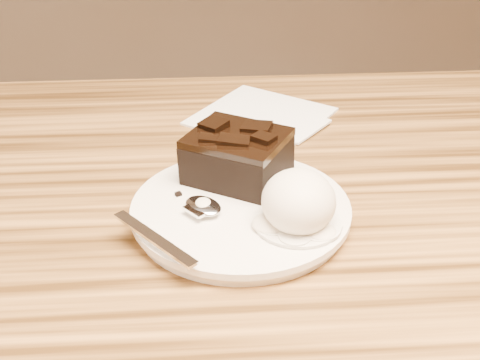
{
  "coord_description": "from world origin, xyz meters",
  "views": [
    {
      "loc": [
        -0.08,
        -0.5,
        1.1
      ],
      "look_at": [
        -0.04,
        0.02,
        0.79
      ],
      "focal_mm": 47.58,
      "sensor_mm": 36.0,
      "label": 1
    }
  ],
  "objects": [
    {
      "name": "plate",
      "position": [
        -0.04,
        0.01,
        0.76
      ],
      "size": [
        0.21,
        0.21,
        0.02
      ],
      "primitive_type": "cylinder",
      "color": "white",
      "rests_on": "dining_table"
    },
    {
      "name": "melt_puddle",
      "position": [
        0.01,
        -0.02,
        0.77
      ],
      "size": [
        0.08,
        0.08,
        0.0
      ],
      "primitive_type": "cylinder",
      "color": "white",
      "rests_on": "plate"
    },
    {
      "name": "crumb_a",
      "position": [
        -0.1,
        0.04,
        0.77
      ],
      "size": [
        0.01,
        0.01,
        0.0
      ],
      "primitive_type": "cube",
      "rotation": [
        0.0,
        0.0,
        0.49
      ],
      "color": "black",
      "rests_on": "plate"
    },
    {
      "name": "brownie",
      "position": [
        -0.04,
        0.07,
        0.79
      ],
      "size": [
        0.12,
        0.12,
        0.04
      ],
      "primitive_type": "cube",
      "rotation": [
        0.0,
        0.0,
        -0.52
      ],
      "color": "black",
      "rests_on": "plate"
    },
    {
      "name": "napkin",
      "position": [
        -0.0,
        0.25,
        0.75
      ],
      "size": [
        0.21,
        0.21,
        0.01
      ],
      "primitive_type": "cube",
      "rotation": [
        0.0,
        0.0,
        -0.64
      ],
      "color": "white",
      "rests_on": "dining_table"
    },
    {
      "name": "spoon",
      "position": [
        -0.08,
        0.01,
        0.77
      ],
      "size": [
        0.13,
        0.14,
        0.01
      ],
      "primitive_type": null,
      "rotation": [
        0.0,
        0.0,
        0.7
      ],
      "color": "silver",
      "rests_on": "plate"
    },
    {
      "name": "crumb_b",
      "position": [
        -0.08,
        0.01,
        0.77
      ],
      "size": [
        0.01,
        0.01,
        0.0
      ],
      "primitive_type": "cube",
      "rotation": [
        0.0,
        0.0,
        0.14
      ],
      "color": "black",
      "rests_on": "plate"
    },
    {
      "name": "ice_cream_scoop",
      "position": [
        0.01,
        -0.02,
        0.79
      ],
      "size": [
        0.07,
        0.07,
        0.06
      ],
      "primitive_type": "ellipsoid",
      "color": "white",
      "rests_on": "plate"
    }
  ]
}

